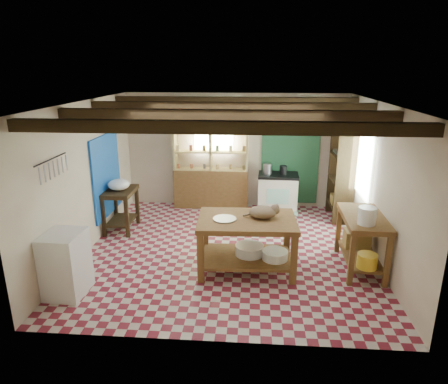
# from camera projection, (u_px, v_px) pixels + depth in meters

# --- Properties ---
(floor) EXTENTS (5.00, 5.00, 0.02)m
(floor) POSITION_uv_depth(u_px,v_px,m) (228.00, 251.00, 7.17)
(floor) COLOR maroon
(floor) RESTS_ON ground
(ceiling) EXTENTS (5.00, 5.00, 0.02)m
(ceiling) POSITION_uv_depth(u_px,v_px,m) (229.00, 103.00, 6.39)
(ceiling) COLOR #424246
(ceiling) RESTS_ON wall_back
(wall_back) EXTENTS (5.00, 0.04, 2.60)m
(wall_back) POSITION_uv_depth(u_px,v_px,m) (235.00, 151.00, 9.16)
(wall_back) COLOR beige
(wall_back) RESTS_ON floor
(wall_front) EXTENTS (5.00, 0.04, 2.60)m
(wall_front) POSITION_uv_depth(u_px,v_px,m) (213.00, 242.00, 4.40)
(wall_front) COLOR beige
(wall_front) RESTS_ON floor
(wall_left) EXTENTS (0.04, 5.00, 2.60)m
(wall_left) POSITION_uv_depth(u_px,v_px,m) (86.00, 178.00, 6.96)
(wall_left) COLOR beige
(wall_left) RESTS_ON floor
(wall_right) EXTENTS (0.04, 5.00, 2.60)m
(wall_right) POSITION_uv_depth(u_px,v_px,m) (379.00, 184.00, 6.60)
(wall_right) COLOR beige
(wall_right) RESTS_ON floor
(ceiling_beams) EXTENTS (5.00, 3.80, 0.15)m
(ceiling_beams) POSITION_uv_depth(u_px,v_px,m) (229.00, 110.00, 6.42)
(ceiling_beams) COLOR #342512
(ceiling_beams) RESTS_ON ceiling
(blue_wall_patch) EXTENTS (0.04, 1.40, 1.60)m
(blue_wall_patch) POSITION_uv_depth(u_px,v_px,m) (107.00, 175.00, 7.88)
(blue_wall_patch) COLOR #1856B5
(blue_wall_patch) RESTS_ON wall_left
(green_wall_patch) EXTENTS (1.30, 0.04, 2.30)m
(green_wall_patch) POSITION_uv_depth(u_px,v_px,m) (290.00, 154.00, 9.05)
(green_wall_patch) COLOR #1F4D2E
(green_wall_patch) RESTS_ON wall_back
(window_back) EXTENTS (0.90, 0.02, 0.80)m
(window_back) POSITION_uv_depth(u_px,v_px,m) (214.00, 133.00, 9.05)
(window_back) COLOR silver
(window_back) RESTS_ON wall_back
(window_right) EXTENTS (0.02, 1.30, 1.20)m
(window_right) POSITION_uv_depth(u_px,v_px,m) (363.00, 164.00, 7.52)
(window_right) COLOR silver
(window_right) RESTS_ON wall_right
(utensil_rail) EXTENTS (0.06, 0.90, 0.28)m
(utensil_rail) POSITION_uv_depth(u_px,v_px,m) (52.00, 168.00, 5.67)
(utensil_rail) COLOR black
(utensil_rail) RESTS_ON wall_left
(pot_rack) EXTENTS (0.86, 0.12, 0.36)m
(pot_rack) POSITION_uv_depth(u_px,v_px,m) (294.00, 115.00, 8.37)
(pot_rack) COLOR black
(pot_rack) RESTS_ON ceiling
(shelving_unit) EXTENTS (1.70, 0.34, 2.20)m
(shelving_unit) POSITION_uv_depth(u_px,v_px,m) (211.00, 161.00, 9.08)
(shelving_unit) COLOR tan
(shelving_unit) RESTS_ON floor
(tall_rack) EXTENTS (0.40, 0.86, 2.00)m
(tall_rack) POSITION_uv_depth(u_px,v_px,m) (342.00, 173.00, 8.41)
(tall_rack) COLOR #342512
(tall_rack) RESTS_ON floor
(work_table) EXTENTS (1.57, 1.08, 0.87)m
(work_table) POSITION_uv_depth(u_px,v_px,m) (247.00, 244.00, 6.39)
(work_table) COLOR brown
(work_table) RESTS_ON floor
(stove) EXTENTS (0.90, 0.63, 0.86)m
(stove) POSITION_uv_depth(u_px,v_px,m) (278.00, 193.00, 9.01)
(stove) COLOR silver
(stove) RESTS_ON floor
(prep_table) EXTENTS (0.58, 0.84, 0.84)m
(prep_table) POSITION_uv_depth(u_px,v_px,m) (121.00, 210.00, 7.95)
(prep_table) COLOR #342512
(prep_table) RESTS_ON floor
(white_cabinet) EXTENTS (0.54, 0.64, 0.93)m
(white_cabinet) POSITION_uv_depth(u_px,v_px,m) (66.00, 264.00, 5.69)
(white_cabinet) COLOR white
(white_cabinet) RESTS_ON floor
(right_counter) EXTENTS (0.67, 1.28, 0.91)m
(right_counter) POSITION_uv_depth(u_px,v_px,m) (361.00, 242.00, 6.42)
(right_counter) COLOR brown
(right_counter) RESTS_ON floor
(cat) EXTENTS (0.49, 0.41, 0.20)m
(cat) POSITION_uv_depth(u_px,v_px,m) (263.00, 212.00, 6.27)
(cat) COLOR #927755
(cat) RESTS_ON work_table
(steel_tray) EXTENTS (0.38, 0.38, 0.02)m
(steel_tray) POSITION_uv_depth(u_px,v_px,m) (225.00, 219.00, 6.22)
(steel_tray) COLOR #9A9AA1
(steel_tray) RESTS_ON work_table
(basin_large) EXTENTS (0.48, 0.48, 0.16)m
(basin_large) POSITION_uv_depth(u_px,v_px,m) (249.00, 250.00, 6.47)
(basin_large) COLOR white
(basin_large) RESTS_ON work_table
(basin_small) EXTENTS (0.42, 0.42, 0.14)m
(basin_small) POSITION_uv_depth(u_px,v_px,m) (275.00, 255.00, 6.32)
(basin_small) COLOR white
(basin_small) RESTS_ON work_table
(kettle_left) EXTENTS (0.21, 0.21, 0.23)m
(kettle_left) POSITION_uv_depth(u_px,v_px,m) (267.00, 169.00, 8.88)
(kettle_left) COLOR #9A9AA1
(kettle_left) RESTS_ON stove
(kettle_right) EXTENTS (0.16, 0.16, 0.19)m
(kettle_right) POSITION_uv_depth(u_px,v_px,m) (283.00, 170.00, 8.84)
(kettle_right) COLOR black
(kettle_right) RESTS_ON stove
(enamel_bowl) EXTENTS (0.43, 0.43, 0.21)m
(enamel_bowl) POSITION_uv_depth(u_px,v_px,m) (119.00, 185.00, 7.80)
(enamel_bowl) COLOR white
(enamel_bowl) RESTS_ON prep_table
(white_bucket) EXTENTS (0.27, 0.27, 0.26)m
(white_bucket) POSITION_uv_depth(u_px,v_px,m) (367.00, 216.00, 5.91)
(white_bucket) COLOR white
(white_bucket) RESTS_ON right_counter
(wicker_basket) EXTENTS (0.42, 0.34, 0.29)m
(wicker_basket) POSITION_uv_depth(u_px,v_px,m) (357.00, 239.00, 6.72)
(wicker_basket) COLOR olive
(wicker_basket) RESTS_ON right_counter
(yellow_tub) EXTENTS (0.31, 0.31, 0.22)m
(yellow_tub) POSITION_uv_depth(u_px,v_px,m) (367.00, 261.00, 6.02)
(yellow_tub) COLOR yellow
(yellow_tub) RESTS_ON right_counter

